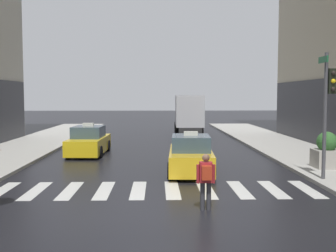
# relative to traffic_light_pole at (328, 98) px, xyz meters

# --- Properties ---
(ground_plane) EXTENTS (160.00, 160.00, 0.00)m
(ground_plane) POSITION_rel_traffic_light_pole_xyz_m (-6.54, -4.06, -3.26)
(ground_plane) COLOR black
(crosswalk_markings) EXTENTS (11.30, 2.80, 0.01)m
(crosswalk_markings) POSITION_rel_traffic_light_pole_xyz_m (-6.54, -1.06, -3.25)
(crosswalk_markings) COLOR silver
(crosswalk_markings) RESTS_ON ground
(traffic_light_pole) EXTENTS (0.44, 0.84, 4.80)m
(traffic_light_pole) POSITION_rel_traffic_light_pole_xyz_m (0.00, 0.00, 0.00)
(traffic_light_pole) COLOR #47474C
(traffic_light_pole) RESTS_ON curb_right
(taxi_lead) EXTENTS (2.11, 4.62, 1.80)m
(taxi_lead) POSITION_rel_traffic_light_pole_xyz_m (-5.02, 2.21, -2.53)
(taxi_lead) COLOR gold
(taxi_lead) RESTS_ON ground
(taxi_second) EXTENTS (2.06, 4.60, 1.80)m
(taxi_second) POSITION_rel_traffic_light_pole_xyz_m (-10.34, 7.78, -2.53)
(taxi_second) COLOR yellow
(taxi_second) RESTS_ON ground
(box_truck) EXTENTS (2.43, 7.59, 3.35)m
(box_truck) POSITION_rel_traffic_light_pole_xyz_m (-3.79, 19.43, -1.41)
(box_truck) COLOR #2D2D2D
(box_truck) RESTS_ON ground
(pedestrian_with_backpack) EXTENTS (0.55, 0.43, 1.65)m
(pedestrian_with_backpack) POSITION_rel_traffic_light_pole_xyz_m (-5.06, -3.66, -2.29)
(pedestrian_with_backpack) COLOR #333338
(pedestrian_with_backpack) RESTS_ON ground
(planter_near_corner) EXTENTS (1.10, 1.10, 1.60)m
(planter_near_corner) POSITION_rel_traffic_light_pole_xyz_m (1.03, 2.41, -2.38)
(planter_near_corner) COLOR #A8A399
(planter_near_corner) RESTS_ON curb_right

